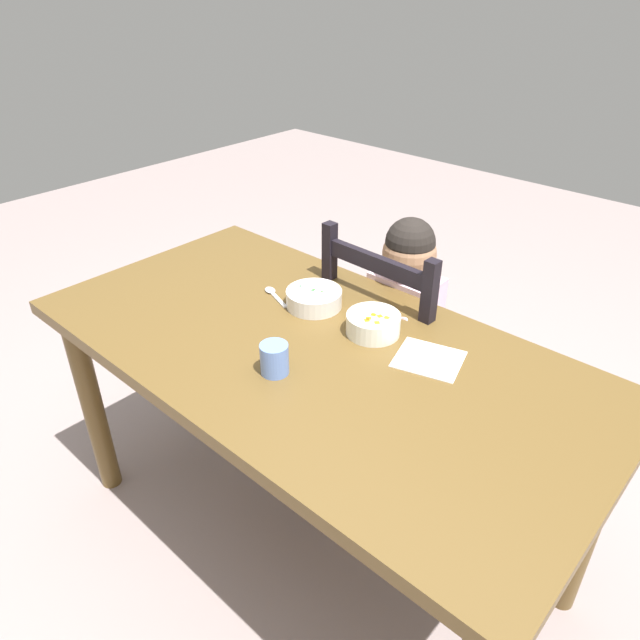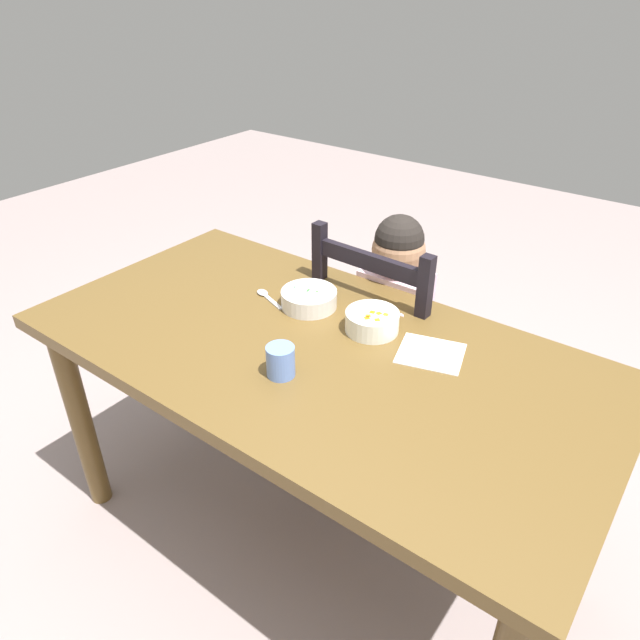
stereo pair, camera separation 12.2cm
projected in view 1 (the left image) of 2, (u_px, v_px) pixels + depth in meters
ground_plane at (313, 534)px, 1.95m from camera, size 8.00×8.00×0.00m
dining_table at (312, 376)px, 1.60m from camera, size 1.57×0.81×0.77m
dining_chair at (396, 360)px, 2.01m from camera, size 0.43×0.43×0.96m
child_figure at (399, 316)px, 1.91m from camera, size 0.32×0.31×0.98m
bowl_of_peas at (314, 298)px, 1.71m from camera, size 0.16×0.16×0.05m
bowl_of_carrots at (373, 323)px, 1.58m from camera, size 0.15×0.15×0.06m
spoon at (273, 293)px, 1.78m from camera, size 0.14×0.07×0.01m
drinking_cup at (274, 359)px, 1.42m from camera, size 0.07×0.07×0.08m
paper_napkin at (429, 359)px, 1.49m from camera, size 0.20×0.19×0.00m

